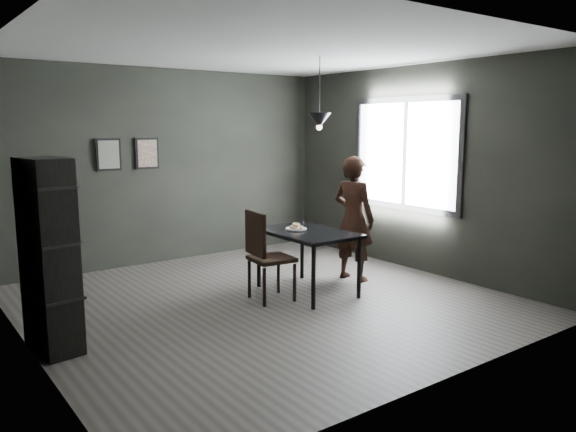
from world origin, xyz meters
TOP-DOWN VIEW (x-y plane):
  - ground at (0.00, 0.00)m, footprint 5.00×5.00m
  - back_wall at (0.00, 2.50)m, footprint 5.00×0.10m
  - ceiling at (0.00, 0.00)m, footprint 5.00×5.00m
  - window_assembly at (2.47, 0.20)m, footprint 0.04×1.96m
  - cafe_table at (0.60, 0.00)m, footprint 0.80×1.20m
  - white_plate at (0.54, 0.15)m, footprint 0.23×0.23m
  - donut_pile at (0.54, 0.15)m, footprint 0.17×0.17m
  - woman at (1.43, 0.10)m, footprint 0.51×0.66m
  - wood_chair at (0.00, 0.03)m, footprint 0.50×0.50m
  - shelf_unit at (-2.32, -0.06)m, footprint 0.40×0.61m
  - pendant_lamp at (0.85, 0.10)m, footprint 0.28×0.28m
  - framed_print_left at (-0.90, 2.47)m, footprint 0.34×0.04m
  - framed_print_right at (-0.35, 2.47)m, footprint 0.34×0.04m

SIDE VIEW (x-z plane):
  - ground at x=0.00m, z-range 0.00..0.00m
  - wood_chair at x=0.00m, z-range 0.07..1.11m
  - cafe_table at x=0.60m, z-range 0.30..1.05m
  - white_plate at x=0.54m, z-range 0.75..0.76m
  - donut_pile at x=0.54m, z-range 0.75..0.83m
  - woman at x=1.43m, z-range 0.00..1.61m
  - shelf_unit at x=-2.32m, z-range 0.00..1.72m
  - back_wall at x=0.00m, z-range 0.00..2.80m
  - window_assembly at x=2.47m, z-range 0.82..2.38m
  - framed_print_left at x=-0.90m, z-range 1.38..1.82m
  - framed_print_right at x=-0.35m, z-range 1.38..1.82m
  - pendant_lamp at x=0.85m, z-range 1.62..2.48m
  - ceiling at x=0.00m, z-range 2.79..2.81m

